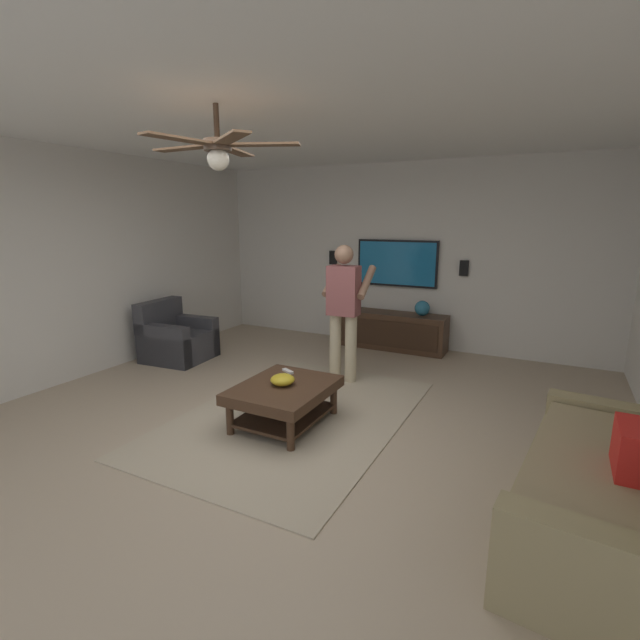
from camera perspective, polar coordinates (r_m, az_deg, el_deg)
ground_plane at (r=4.31m, az=-5.15°, el=-14.09°), size 8.38×8.38×0.00m
wall_back_tv at (r=7.12m, az=10.20°, el=7.89°), size 0.10×6.24×2.75m
wall_side_far at (r=6.12m, az=-30.63°, el=5.61°), size 7.19×0.10×2.75m
ceiling_slab at (r=3.95m, az=-6.02°, el=25.22°), size 7.19×6.24×0.10m
area_rug at (r=4.66m, az=-3.12°, el=-11.86°), size 3.01×2.02×0.01m
couch at (r=3.42m, az=32.35°, el=-17.68°), size 1.99×1.07×0.87m
armchair at (r=6.68m, az=-17.53°, el=-2.37°), size 0.87×0.88×0.82m
coffee_table at (r=4.39m, az=-4.51°, el=-9.36°), size 1.00×0.80×0.40m
media_console at (r=6.99m, az=8.69°, el=-1.29°), size 0.45×1.70×0.55m
tv at (r=7.05m, az=9.60°, el=7.02°), size 0.05×1.24×0.70m
person_standing at (r=5.39m, az=3.02°, el=1.86°), size 0.55×0.55×1.64m
bowl at (r=4.33m, az=-4.71°, el=-7.45°), size 0.23×0.23×0.10m
remote_white at (r=4.68m, az=-4.05°, el=-6.40°), size 0.11×0.15×0.02m
vase_round at (r=6.79m, az=12.68°, el=1.45°), size 0.22×0.22×0.22m
wall_speaker_left at (r=6.83m, az=17.58°, el=6.21°), size 0.06×0.12×0.22m
wall_speaker_right at (r=7.46m, az=1.68°, el=7.82°), size 0.06×0.12×0.22m
ceiling_fan at (r=3.59m, az=-12.64°, el=20.19°), size 1.20×1.18×0.46m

